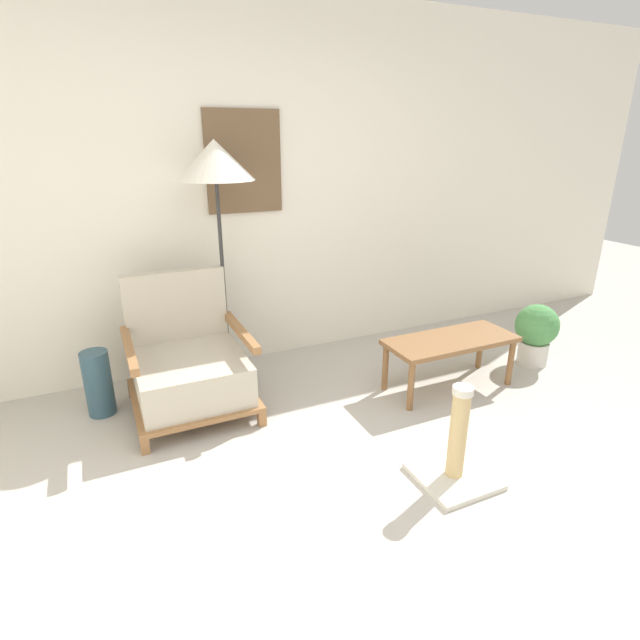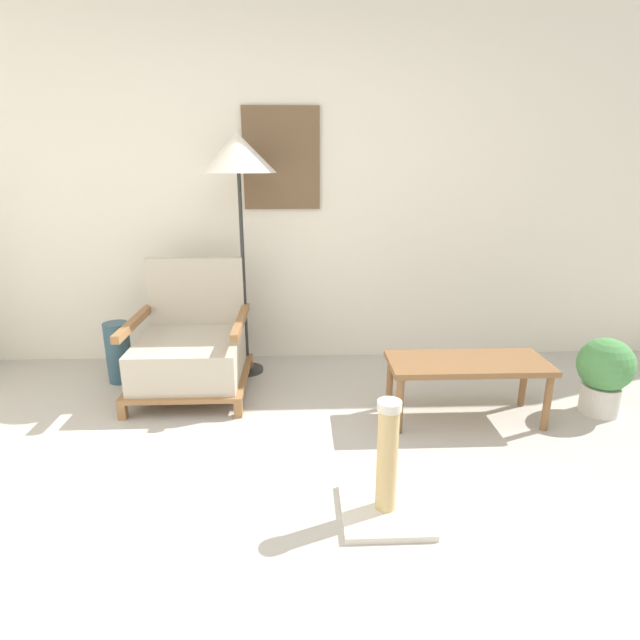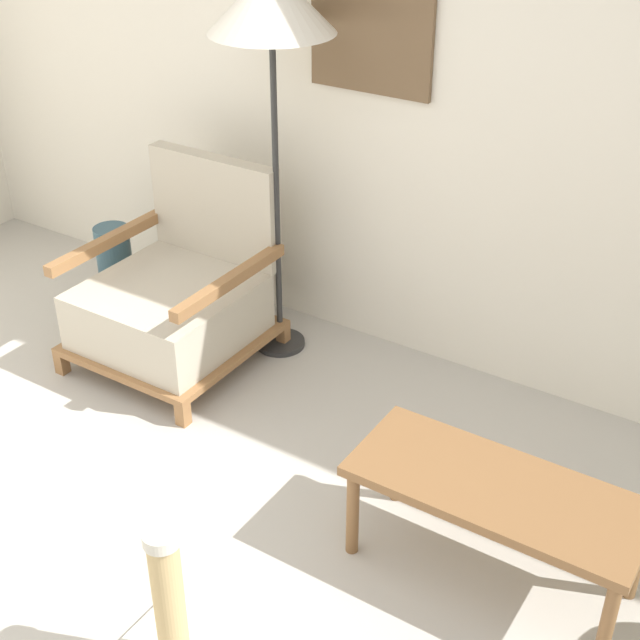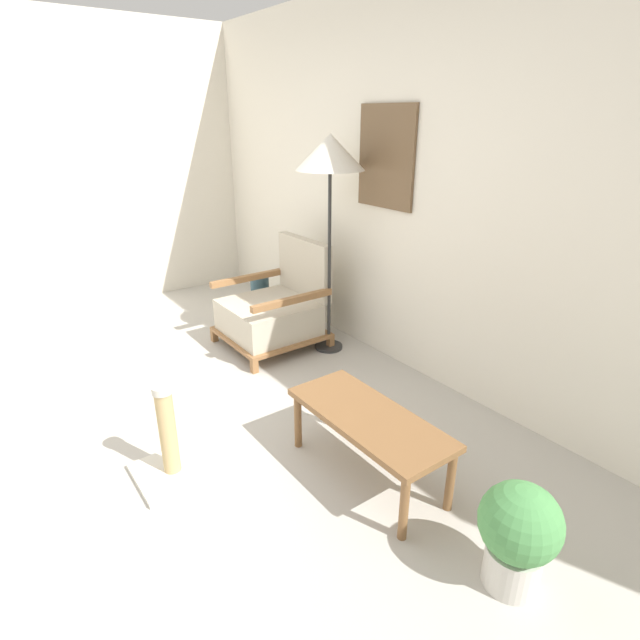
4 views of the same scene
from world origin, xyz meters
The scene contains 6 objects.
wall_back centered at (0.00, 2.29, 1.35)m, with size 8.00×0.09×2.70m.
armchair centered at (-0.73, 1.63, 0.31)m, with size 0.76×0.78×0.88m.
floor_lamp centered at (-0.38, 1.95, 1.54)m, with size 0.52×0.52×1.71m.
coffee_table centered at (1.02, 1.15, 0.33)m, with size 0.95×0.40×0.38m.
vase centered at (-1.29, 1.81, 0.22)m, with size 0.17×0.17×0.44m, color #2D4C5B.
scratching_post centered at (0.39, 0.29, 0.16)m, with size 0.39×0.39×0.55m.
Camera 3 is at (1.71, -0.97, 2.28)m, focal length 50.00 mm.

